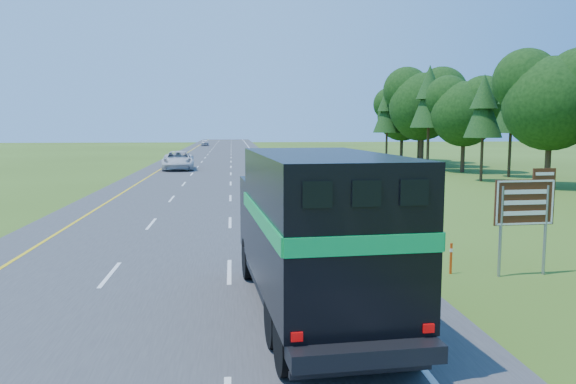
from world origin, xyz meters
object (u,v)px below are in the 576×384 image
at_px(white_suv, 178,160).
at_px(far_car, 205,143).
at_px(exit_sign, 525,207).
at_px(horse_truck, 314,230).

distance_m(white_suv, far_car, 69.18).
xyz_separation_m(white_suv, exit_sign, (14.44, -42.94, 1.16)).
bearing_deg(white_suv, exit_sign, -75.34).
height_order(white_suv, far_car, white_suv).
xyz_separation_m(horse_truck, white_suv, (-7.48, 46.07, -1.16)).
height_order(horse_truck, white_suv, horse_truck).
height_order(horse_truck, exit_sign, horse_truck).
bearing_deg(far_car, exit_sign, -86.08).
bearing_deg(horse_truck, far_car, 89.84).
distance_m(horse_truck, far_car, 115.52).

